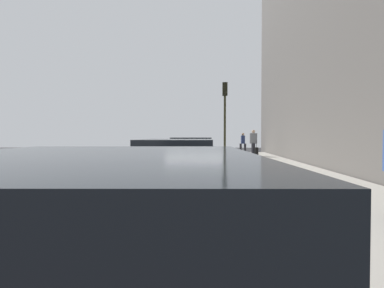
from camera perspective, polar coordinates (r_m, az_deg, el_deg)
The scene contains 9 objects.
ground_plane at distance 14.40m, azimuth 0.35°, elevation -4.86°, with size 56.00×56.00×0.00m, color black.
sidewalk at distance 14.66m, azimuth 13.39°, elevation -4.49°, with size 28.00×4.60×0.15m, color #A39E93.
lane_stripe_centre at distance 14.85m, azimuth -12.13°, elevation -4.68°, with size 28.00×0.14×0.01m, color gold.
parked_car_charcoal at distance 7.57m, azimuth -2.50°, elevation -4.89°, with size 4.20×1.95×1.51m.
parked_car_black at distance 13.77m, azimuth -0.08°, elevation -1.99°, with size 4.13×1.94×1.51m.
pedestrian_navy_coat at distance 26.94m, azimuth 8.87°, elevation 0.29°, with size 0.45×0.54×1.64m.
pedestrian_grey_coat at distance 23.61m, azimuth 10.65°, elevation 0.36°, with size 0.61×0.50×1.84m.
traffic_light_pole at distance 17.57m, azimuth 5.75°, elevation 6.20°, with size 0.35×0.26×4.26m.
rolling_suitcase at distance 23.15m, azimuth 11.18°, elevation -1.33°, with size 0.34×0.22×0.97m.
Camera 1 is at (-14.30, -0.48, 1.60)m, focal length 30.57 mm.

